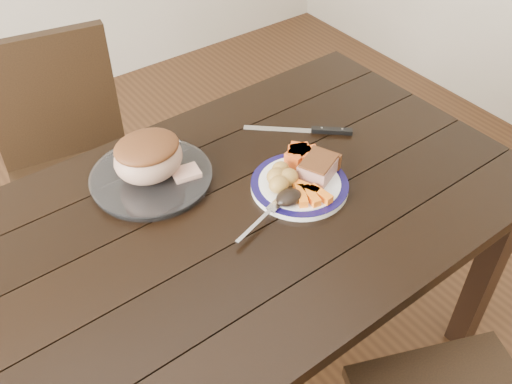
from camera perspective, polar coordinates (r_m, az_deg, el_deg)
ground at (r=2.02m, az=-2.28°, el=-17.72°), size 4.00×4.00×0.00m
dining_table at (r=1.49m, az=-2.95°, el=-4.89°), size 1.62×0.93×0.75m
chair_far at (r=2.05m, az=-18.00°, el=3.17°), size 0.49×0.50×0.93m
dinner_plate at (r=1.49m, az=4.37°, el=0.65°), size 0.26×0.26×0.02m
plate_rim at (r=1.49m, az=4.39°, el=0.89°), size 0.26×0.26×0.02m
serving_platter at (r=1.54m, az=-10.39°, el=1.36°), size 0.31×0.31×0.02m
pork_slice at (r=1.50m, az=6.23°, el=2.38°), size 0.12×0.11×0.04m
roasted_potatoes at (r=1.46m, az=2.58°, el=1.47°), size 0.09×0.09×0.05m
carrot_batons at (r=1.44m, az=5.40°, el=-0.16°), size 0.08×0.11×0.02m
pumpkin_wedges at (r=1.54m, az=4.48°, el=3.70°), size 0.09×0.09×0.04m
dark_mushroom at (r=1.42m, az=3.30°, el=-0.53°), size 0.07×0.05×0.03m
fork at (r=1.38m, az=0.68°, el=-2.62°), size 0.17×0.07×0.00m
roast_joint at (r=1.49m, az=-10.71°, el=3.32°), size 0.18×0.16×0.12m
cut_slice at (r=1.51m, az=-7.00°, el=1.86°), size 0.08×0.07×0.02m
carving_knife at (r=1.69m, az=6.24°, el=6.15°), size 0.25×0.23×0.01m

